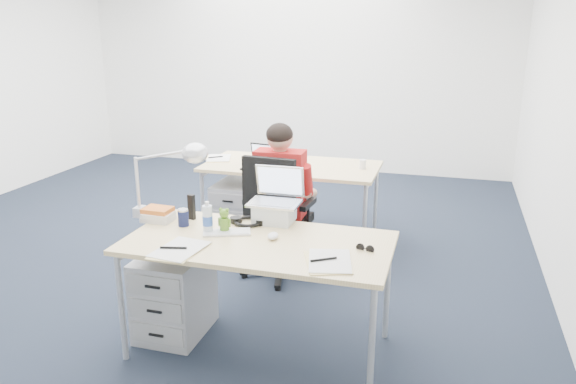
% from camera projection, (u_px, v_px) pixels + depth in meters
% --- Properties ---
extents(floor, '(7.00, 7.00, 0.00)m').
position_uv_depth(floor, '(183.00, 259.00, 4.93)').
color(floor, black).
rests_on(floor, ground).
extents(room, '(6.02, 7.02, 2.80)m').
position_uv_depth(room, '(172.00, 59.00, 4.44)').
color(room, white).
rests_on(room, ground).
extents(desk_near, '(1.60, 0.80, 0.73)m').
position_uv_depth(desk_near, '(258.00, 248.00, 3.38)').
color(desk_near, '#DDBF7F').
rests_on(desk_near, ground).
extents(desk_far, '(1.60, 0.80, 0.73)m').
position_uv_depth(desk_far, '(291.00, 170.00, 5.21)').
color(desk_far, '#DDBF7F').
rests_on(desk_far, ground).
extents(office_chair, '(0.70, 0.70, 1.03)m').
position_uv_depth(office_chair, '(278.00, 242.00, 4.52)').
color(office_chair, black).
rests_on(office_chair, ground).
extents(seated_person, '(0.39, 0.68, 1.24)m').
position_uv_depth(seated_person, '(285.00, 197.00, 4.59)').
color(seated_person, red).
rests_on(seated_person, ground).
extents(drawer_pedestal_near, '(0.40, 0.50, 0.55)m').
position_uv_depth(drawer_pedestal_near, '(174.00, 294.00, 3.69)').
color(drawer_pedestal_near, '#A3A5A8').
rests_on(drawer_pedestal_near, ground).
extents(drawer_pedestal_far, '(0.40, 0.50, 0.55)m').
position_uv_depth(drawer_pedestal_far, '(239.00, 211.00, 5.34)').
color(drawer_pedestal_far, '#A3A5A8').
rests_on(drawer_pedestal_far, ground).
extents(silver_laptop, '(0.33, 0.26, 0.35)m').
position_uv_depth(silver_laptop, '(274.00, 196.00, 3.64)').
color(silver_laptop, silver).
rests_on(silver_laptop, desk_near).
extents(wireless_keyboard, '(0.32, 0.22, 0.01)m').
position_uv_depth(wireless_keyboard, '(227.00, 232.00, 3.48)').
color(wireless_keyboard, white).
rests_on(wireless_keyboard, desk_near).
extents(computer_mouse, '(0.08, 0.11, 0.04)m').
position_uv_depth(computer_mouse, '(273.00, 236.00, 3.39)').
color(computer_mouse, white).
rests_on(computer_mouse, desk_near).
extents(headphones, '(0.26, 0.21, 0.04)m').
position_uv_depth(headphones, '(248.00, 221.00, 3.65)').
color(headphones, black).
rests_on(headphones, desk_near).
extents(can_koozie, '(0.08, 0.08, 0.11)m').
position_uv_depth(can_koozie, '(183.00, 217.00, 3.60)').
color(can_koozie, '#151B43').
rests_on(can_koozie, desk_near).
extents(water_bottle, '(0.08, 0.08, 0.20)m').
position_uv_depth(water_bottle, '(207.00, 217.00, 3.47)').
color(water_bottle, silver).
rests_on(water_bottle, desk_near).
extents(bear_figurine, '(0.10, 0.09, 0.16)m').
position_uv_depth(bear_figurine, '(224.00, 220.00, 3.49)').
color(bear_figurine, '#3F7A20').
rests_on(bear_figurine, desk_near).
extents(book_stack, '(0.23, 0.20, 0.09)m').
position_uv_depth(book_stack, '(158.00, 214.00, 3.70)').
color(book_stack, silver).
rests_on(book_stack, desk_near).
extents(cordless_phone, '(0.05, 0.04, 0.17)m').
position_uv_depth(cordless_phone, '(192.00, 207.00, 3.72)').
color(cordless_phone, black).
rests_on(cordless_phone, desk_near).
extents(papers_left, '(0.25, 0.35, 0.01)m').
position_uv_depth(papers_left, '(177.00, 250.00, 3.21)').
color(papers_left, '#F4DC8D').
rests_on(papers_left, desk_near).
extents(papers_right, '(0.31, 0.37, 0.01)m').
position_uv_depth(papers_right, '(327.00, 262.00, 3.05)').
color(papers_right, '#F4DC8D').
rests_on(papers_right, desk_near).
extents(sunglasses, '(0.12, 0.08, 0.03)m').
position_uv_depth(sunglasses, '(365.00, 248.00, 3.22)').
color(sunglasses, black).
rests_on(sunglasses, desk_near).
extents(desk_lamp, '(0.50, 0.21, 0.55)m').
position_uv_depth(desk_lamp, '(159.00, 179.00, 3.67)').
color(desk_lamp, silver).
rests_on(desk_lamp, desk_near).
extents(dark_laptop, '(0.36, 0.36, 0.23)m').
position_uv_depth(dark_laptop, '(261.00, 157.00, 4.99)').
color(dark_laptop, black).
rests_on(dark_laptop, desk_far).
extents(far_cup, '(0.08, 0.08, 0.09)m').
position_uv_depth(far_cup, '(363.00, 164.00, 5.03)').
color(far_cup, white).
rests_on(far_cup, desk_far).
extents(far_papers, '(0.31, 0.36, 0.01)m').
position_uv_depth(far_papers, '(218.00, 158.00, 5.42)').
color(far_papers, white).
rests_on(far_papers, desk_far).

